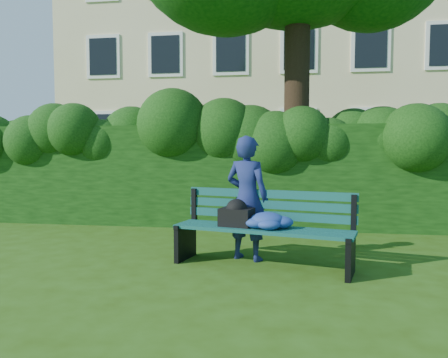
# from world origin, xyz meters

# --- Properties ---
(ground) EXTENTS (80.00, 80.00, 0.00)m
(ground) POSITION_xyz_m (0.00, 0.00, 0.00)
(ground) COLOR #2C4B0E
(ground) RESTS_ON ground
(apartment_building) EXTENTS (16.00, 8.08, 12.00)m
(apartment_building) POSITION_xyz_m (-0.00, 13.99, 6.00)
(apartment_building) COLOR #D0C08B
(apartment_building) RESTS_ON ground
(hedge) EXTENTS (10.00, 1.00, 1.80)m
(hedge) POSITION_xyz_m (0.00, 2.20, 0.90)
(hedge) COLOR black
(hedge) RESTS_ON ground
(park_bench) EXTENTS (2.18, 1.03, 0.89)m
(park_bench) POSITION_xyz_m (0.61, -0.56, 0.50)
(park_bench) COLOR #0D4135
(park_bench) RESTS_ON ground
(man_reading) EXTENTS (0.66, 0.56, 1.55)m
(man_reading) POSITION_xyz_m (0.43, -0.28, 0.78)
(man_reading) COLOR navy
(man_reading) RESTS_ON ground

